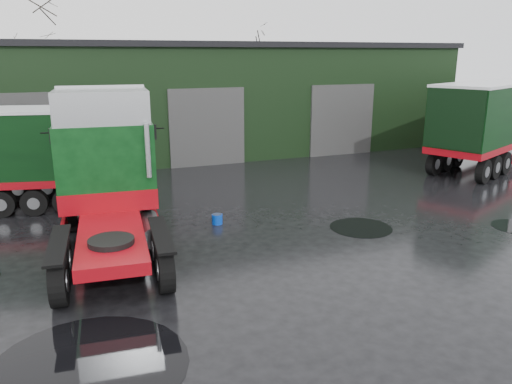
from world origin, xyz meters
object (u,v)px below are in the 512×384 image
lorry_right (505,122)px  wash_bucket (217,219)px  hero_tractor (107,178)px  warehouse (180,96)px  tree_back_b (245,77)px  tree_back_a (41,67)px

lorry_right → wash_bucket: size_ratio=45.52×
lorry_right → wash_bucket: lorry_right is taller
hero_tractor → lorry_right: (21.01, 5.89, -0.16)m
warehouse → tree_back_b: tree_back_b is taller
warehouse → lorry_right: 18.63m
wash_bucket → tree_back_a: (-5.66, 25.21, 4.58)m
tree_back_a → warehouse: bearing=-51.3°
hero_tractor → wash_bucket: (3.67, 1.68, -2.18)m
warehouse → tree_back_b: 12.82m
lorry_right → tree_back_b: (-7.00, 21.00, 1.56)m
hero_tractor → lorry_right: hero_tractor is taller
warehouse → hero_tractor: 17.94m
warehouse → wash_bucket: (-2.34, -15.21, -2.99)m
warehouse → tree_back_b: (8.00, 10.00, 0.59)m
tree_back_a → tree_back_b: tree_back_a is taller
warehouse → wash_bucket: warehouse is taller
hero_tractor → wash_bucket: hero_tractor is taller
lorry_right → tree_back_a: (-23.00, 21.00, 2.56)m
lorry_right → tree_back_b: 22.19m
tree_back_b → lorry_right: bearing=-71.6°
warehouse → hero_tractor: bearing=-109.6°
hero_tractor → tree_back_a: 27.07m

